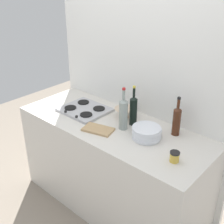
{
  "coord_description": "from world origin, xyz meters",
  "views": [
    {
      "loc": [
        1.48,
        -1.66,
        2.13
      ],
      "look_at": [
        0.0,
        0.0,
        1.02
      ],
      "focal_mm": 46.62,
      "sensor_mm": 36.0,
      "label": 1
    }
  ],
  "objects_px": {
    "mixing_bowl": "(125,112)",
    "wine_bottle_mid_right": "(177,120)",
    "condiment_jar_front": "(175,157)",
    "stovetop_hob": "(85,110)",
    "wine_bottle_mid_left": "(123,113)",
    "wine_bottle_leftmost": "(133,110)",
    "plate_stack": "(147,133)",
    "cutting_board": "(98,129)"
  },
  "relations": [
    {
      "from": "cutting_board",
      "to": "wine_bottle_mid_left",
      "type": "bearing_deg",
      "value": 50.18
    },
    {
      "from": "wine_bottle_leftmost",
      "to": "wine_bottle_mid_left",
      "type": "bearing_deg",
      "value": -97.85
    },
    {
      "from": "wine_bottle_leftmost",
      "to": "wine_bottle_mid_right",
      "type": "xyz_separation_m",
      "value": [
        0.36,
        0.1,
        -0.01
      ]
    },
    {
      "from": "condiment_jar_front",
      "to": "wine_bottle_leftmost",
      "type": "bearing_deg",
      "value": 156.96
    },
    {
      "from": "mixing_bowl",
      "to": "cutting_board",
      "type": "xyz_separation_m",
      "value": [
        -0.01,
        -0.34,
        -0.04
      ]
    },
    {
      "from": "condiment_jar_front",
      "to": "cutting_board",
      "type": "height_order",
      "value": "condiment_jar_front"
    },
    {
      "from": "stovetop_hob",
      "to": "wine_bottle_leftmost",
      "type": "distance_m",
      "value": 0.53
    },
    {
      "from": "mixing_bowl",
      "to": "cutting_board",
      "type": "distance_m",
      "value": 0.34
    },
    {
      "from": "plate_stack",
      "to": "mixing_bowl",
      "type": "xyz_separation_m",
      "value": [
        -0.36,
        0.17,
        -0.0
      ]
    },
    {
      "from": "wine_bottle_mid_left",
      "to": "wine_bottle_mid_right",
      "type": "distance_m",
      "value": 0.44
    },
    {
      "from": "wine_bottle_leftmost",
      "to": "condiment_jar_front",
      "type": "height_order",
      "value": "wine_bottle_leftmost"
    },
    {
      "from": "condiment_jar_front",
      "to": "cutting_board",
      "type": "relative_size",
      "value": 0.31
    },
    {
      "from": "cutting_board",
      "to": "mixing_bowl",
      "type": "bearing_deg",
      "value": 87.97
    },
    {
      "from": "plate_stack",
      "to": "cutting_board",
      "type": "bearing_deg",
      "value": -155.61
    },
    {
      "from": "plate_stack",
      "to": "wine_bottle_mid_left",
      "type": "distance_m",
      "value": 0.26
    },
    {
      "from": "wine_bottle_mid_left",
      "to": "wine_bottle_mid_right",
      "type": "relative_size",
      "value": 1.12
    },
    {
      "from": "wine_bottle_mid_left",
      "to": "wine_bottle_leftmost",
      "type": "bearing_deg",
      "value": 82.15
    },
    {
      "from": "wine_bottle_mid_right",
      "to": "mixing_bowl",
      "type": "distance_m",
      "value": 0.51
    },
    {
      "from": "condiment_jar_front",
      "to": "wine_bottle_mid_left",
      "type": "bearing_deg",
      "value": 168.04
    },
    {
      "from": "stovetop_hob",
      "to": "plate_stack",
      "type": "xyz_separation_m",
      "value": [
        0.73,
        -0.01,
        0.03
      ]
    },
    {
      "from": "wine_bottle_leftmost",
      "to": "condiment_jar_front",
      "type": "bearing_deg",
      "value": -23.04
    },
    {
      "from": "stovetop_hob",
      "to": "mixing_bowl",
      "type": "distance_m",
      "value": 0.4
    },
    {
      "from": "condiment_jar_front",
      "to": "plate_stack",
      "type": "bearing_deg",
      "value": 159.04
    },
    {
      "from": "wine_bottle_mid_right",
      "to": "condiment_jar_front",
      "type": "bearing_deg",
      "value": -60.5
    },
    {
      "from": "plate_stack",
      "to": "mixing_bowl",
      "type": "relative_size",
      "value": 1.26
    },
    {
      "from": "plate_stack",
      "to": "cutting_board",
      "type": "distance_m",
      "value": 0.41
    },
    {
      "from": "condiment_jar_front",
      "to": "stovetop_hob",
      "type": "bearing_deg",
      "value": 172.63
    },
    {
      "from": "wine_bottle_mid_left",
      "to": "plate_stack",
      "type": "bearing_deg",
      "value": 1.45
    },
    {
      "from": "plate_stack",
      "to": "wine_bottle_mid_right",
      "type": "bearing_deg",
      "value": 55.33
    },
    {
      "from": "mixing_bowl",
      "to": "condiment_jar_front",
      "type": "relative_size",
      "value": 2.39
    },
    {
      "from": "wine_bottle_mid_right",
      "to": "plate_stack",
      "type": "bearing_deg",
      "value": -124.67
    },
    {
      "from": "wine_bottle_mid_left",
      "to": "cutting_board",
      "type": "relative_size",
      "value": 1.46
    },
    {
      "from": "wine_bottle_mid_left",
      "to": "stovetop_hob",
      "type": "bearing_deg",
      "value": 178.06
    },
    {
      "from": "stovetop_hob",
      "to": "wine_bottle_leftmost",
      "type": "xyz_separation_m",
      "value": [
        0.51,
        0.1,
        0.12
      ]
    },
    {
      "from": "stovetop_hob",
      "to": "plate_stack",
      "type": "height_order",
      "value": "plate_stack"
    },
    {
      "from": "mixing_bowl",
      "to": "wine_bottle_mid_right",
      "type": "bearing_deg",
      "value": 4.43
    },
    {
      "from": "plate_stack",
      "to": "wine_bottle_mid_left",
      "type": "height_order",
      "value": "wine_bottle_mid_left"
    },
    {
      "from": "plate_stack",
      "to": "condiment_jar_front",
      "type": "bearing_deg",
      "value": -20.96
    },
    {
      "from": "plate_stack",
      "to": "wine_bottle_mid_left",
      "type": "bearing_deg",
      "value": -178.55
    },
    {
      "from": "wine_bottle_mid_left",
      "to": "condiment_jar_front",
      "type": "bearing_deg",
      "value": -11.96
    },
    {
      "from": "wine_bottle_mid_right",
      "to": "mixing_bowl",
      "type": "xyz_separation_m",
      "value": [
        -0.51,
        -0.04,
        -0.08
      ]
    },
    {
      "from": "plate_stack",
      "to": "wine_bottle_mid_right",
      "type": "height_order",
      "value": "wine_bottle_mid_right"
    }
  ]
}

